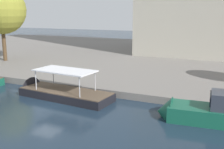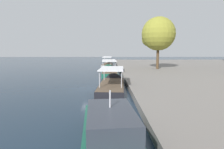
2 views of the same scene
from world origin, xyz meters
name	(u,v)px [view 1 (image 1 of 2)]	position (x,y,z in m)	size (l,w,h in m)	color
ground_plane	(46,106)	(0.00, 0.00, 0.00)	(220.00, 220.00, 0.00)	#192838
dock_promenade	(149,55)	(0.00, 32.66, 0.38)	(120.00, 55.00, 0.75)	slate
tour_boat_2	(57,94)	(-0.93, 3.02, 0.30)	(11.45, 4.12, 4.34)	black
motor_yacht_3	(221,115)	(15.28, 2.53, 0.76)	(10.48, 3.63, 4.39)	#14513D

